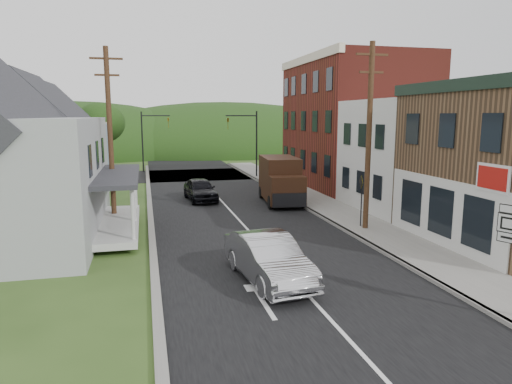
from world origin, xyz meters
TOP-DOWN VIEW (x-y plane):
  - ground at (0.00, 0.00)m, footprint 120.00×120.00m
  - road at (0.00, 10.00)m, footprint 9.00×90.00m
  - cross_road at (0.00, 27.00)m, footprint 60.00×9.00m
  - sidewalk_right at (5.90, 8.00)m, footprint 2.80×55.00m
  - curb_right at (4.55, 8.00)m, footprint 0.20×55.00m
  - curb_left at (-4.65, 8.00)m, footprint 0.30×55.00m
  - storefront_white at (11.30, 7.50)m, footprint 8.00×7.00m
  - storefront_red at (11.30, 17.00)m, footprint 8.00×12.00m
  - house_blue at (-11.00, 17.00)m, footprint 7.14×8.16m
  - house_cream at (-11.50, 26.00)m, footprint 7.14×8.16m
  - utility_pole_right at (5.60, 3.50)m, footprint 1.60×0.26m
  - utility_pole_left at (-6.50, 8.00)m, footprint 1.60×0.26m
  - traffic_signal_right at (4.30, 23.50)m, footprint 2.87×0.20m
  - traffic_signal_left at (-4.30, 30.50)m, footprint 2.87×0.20m
  - tree_left_d at (-9.00, 32.00)m, footprint 4.80×4.80m
  - forested_ridge at (0.00, 55.00)m, footprint 90.00×30.00m
  - silver_sedan at (-0.88, -2.08)m, footprint 2.29×5.01m
  - dark_sedan at (-1.32, 13.47)m, footprint 2.12×4.49m
  - delivery_van at (3.62, 11.35)m, footprint 2.65×5.47m
  - warning_sign at (5.51, 3.88)m, footprint 0.19×0.70m

SIDE VIEW (x-z plane):
  - ground at x=0.00m, z-range 0.00..0.00m
  - road at x=0.00m, z-range -0.01..0.01m
  - cross_road at x=0.00m, z-range -0.01..0.01m
  - forested_ridge at x=0.00m, z-range -8.00..8.00m
  - curb_left at x=-4.65m, z-range 0.00..0.12m
  - sidewalk_right at x=5.90m, z-range 0.00..0.15m
  - curb_right at x=4.55m, z-range 0.00..0.15m
  - dark_sedan at x=-1.32m, z-range 0.00..1.48m
  - silver_sedan at x=-0.88m, z-range 0.00..1.59m
  - delivery_van at x=3.62m, z-range 0.02..2.97m
  - warning_sign at x=5.51m, z-range 0.51..3.10m
  - storefront_white at x=11.30m, z-range 0.00..6.50m
  - house_blue at x=-11.00m, z-range 0.05..7.33m
  - house_cream at x=-11.50m, z-range 0.05..7.33m
  - traffic_signal_right at x=4.30m, z-range 0.76..6.76m
  - traffic_signal_left at x=-4.30m, z-range 0.76..6.76m
  - utility_pole_right at x=5.60m, z-range 0.16..9.16m
  - utility_pole_left at x=-6.50m, z-range 0.16..9.16m
  - tree_left_d at x=-9.00m, z-range 1.41..8.35m
  - storefront_red at x=11.30m, z-range 0.00..10.00m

